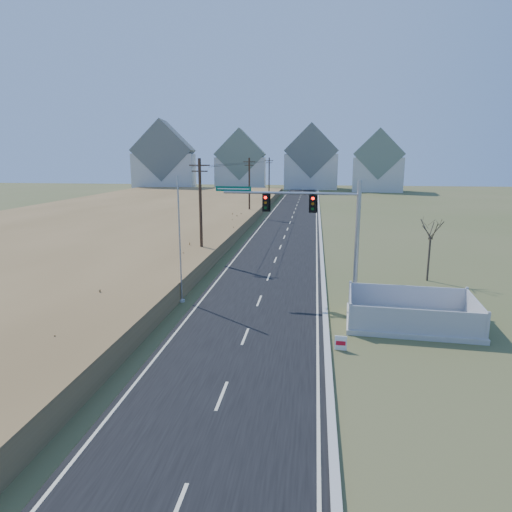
{
  "coord_description": "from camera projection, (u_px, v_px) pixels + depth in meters",
  "views": [
    {
      "loc": [
        3.36,
        -23.77,
        9.08
      ],
      "look_at": [
        0.03,
        2.16,
        3.4
      ],
      "focal_mm": 32.0,
      "sensor_mm": 36.0,
      "label": 1
    }
  ],
  "objects": [
    {
      "name": "reed_marsh",
      "position": [
        127.0,
        216.0,
        67.01
      ],
      "size": [
        38.0,
        110.0,
        1.3
      ],
      "primitive_type": "cube",
      "color": "#9E7747",
      "rests_on": "ground"
    },
    {
      "name": "bare_tree",
      "position": [
        431.0,
        228.0,
        33.42
      ],
      "size": [
        1.87,
        1.87,
        4.96
      ],
      "color": "#4C3F33",
      "rests_on": "ground"
    },
    {
      "name": "condo_n",
      "position": [
        311.0,
        162.0,
        132.07
      ],
      "size": [
        15.27,
        10.2,
        18.54
      ],
      "color": "silver",
      "rests_on": "ground"
    },
    {
      "name": "curb",
      "position": [
        319.0,
        214.0,
        73.31
      ],
      "size": [
        0.3,
        180.0,
        0.18
      ],
      "primitive_type": "cube",
      "color": "#B2AFA8",
      "rests_on": "ground"
    },
    {
      "name": "ground",
      "position": [
        251.0,
        324.0,
        25.38
      ],
      "size": [
        260.0,
        260.0,
        0.0
      ],
      "primitive_type": "plane",
      "color": "#4C5629",
      "rests_on": "ground"
    },
    {
      "name": "road",
      "position": [
        293.0,
        214.0,
        73.84
      ],
      "size": [
        8.0,
        180.0,
        0.06
      ],
      "primitive_type": "cube",
      "color": "black",
      "rests_on": "ground"
    },
    {
      "name": "condo_ne",
      "position": [
        378.0,
        166.0,
        122.24
      ],
      "size": [
        14.12,
        10.51,
        16.52
      ],
      "rotation": [
        0.0,
        0.0,
        -0.1
      ],
      "color": "silver",
      "rests_on": "ground"
    },
    {
      "name": "utility_pole_far",
      "position": [
        269.0,
        178.0,
        97.89
      ],
      "size": [
        1.8,
        0.26,
        9.0
      ],
      "color": "#422D1E",
      "rests_on": "ground"
    },
    {
      "name": "flagpole",
      "position": [
        180.0,
        253.0,
        28.54
      ],
      "size": [
        0.36,
        0.36,
        7.98
      ],
      "color": "#B7B5AD",
      "rests_on": "ground"
    },
    {
      "name": "condo_nnw",
      "position": [
        241.0,
        165.0,
        130.83
      ],
      "size": [
        14.93,
        11.17,
        17.03
      ],
      "rotation": [
        0.0,
        0.0,
        0.07
      ],
      "color": "silver",
      "rests_on": "ground"
    },
    {
      "name": "open_sign",
      "position": [
        341.0,
        343.0,
        21.8
      ],
      "size": [
        0.57,
        0.1,
        0.71
      ],
      "rotation": [
        0.0,
        0.0,
        -0.08
      ],
      "color": "white",
      "rests_on": "ground"
    },
    {
      "name": "fence_enclosure",
      "position": [
        410.0,
        319.0,
        25.28
      ],
      "size": [
        7.27,
        5.22,
        1.59
      ],
      "rotation": [
        0.0,
        0.0,
        -0.07
      ],
      "color": "#B7B5AD",
      "rests_on": "ground"
    },
    {
      "name": "utility_pole_mid",
      "position": [
        249.0,
        187.0,
        68.82
      ],
      "size": [
        1.8,
        0.26,
        9.0
      ],
      "color": "#422D1E",
      "rests_on": "ground"
    },
    {
      "name": "utility_pole_near",
      "position": [
        201.0,
        209.0,
        39.74
      ],
      "size": [
        1.8,
        0.26,
        9.0
      ],
      "color": "#422D1E",
      "rests_on": "ground"
    },
    {
      "name": "traffic_signal_mast",
      "position": [
        327.0,
        227.0,
        29.25
      ],
      "size": [
        9.63,
        1.22,
        7.69
      ],
      "rotation": [
        0.0,
        0.0,
        -0.09
      ],
      "color": "#9EA0A5",
      "rests_on": "ground"
    },
    {
      "name": "condo_nw",
      "position": [
        164.0,
        162.0,
        125.41
      ],
      "size": [
        17.69,
        13.38,
        19.05
      ],
      "rotation": [
        0.0,
        0.0,
        0.14
      ],
      "color": "silver",
      "rests_on": "ground"
    }
  ]
}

